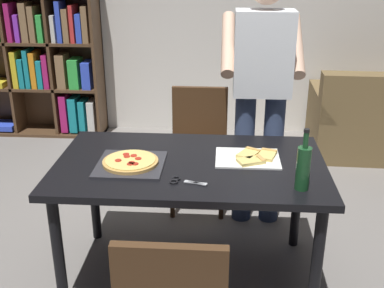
# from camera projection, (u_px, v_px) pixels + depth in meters

# --- Properties ---
(ground_plane) EXTENTS (12.00, 12.00, 0.00)m
(ground_plane) POSITION_uv_depth(u_px,v_px,m) (190.00, 273.00, 2.95)
(ground_plane) COLOR gray
(dining_table) EXTENTS (1.50, 0.89, 0.75)m
(dining_table) POSITION_uv_depth(u_px,v_px,m) (190.00, 175.00, 2.70)
(dining_table) COLOR black
(dining_table) RESTS_ON ground_plane
(chair_far_side) EXTENTS (0.42, 0.42, 0.90)m
(chair_far_side) POSITION_uv_depth(u_px,v_px,m) (199.00, 140.00, 3.62)
(chair_far_side) COLOR #472D19
(chair_far_side) RESTS_ON ground_plane
(bookshelf) EXTENTS (1.40, 0.35, 1.95)m
(bookshelf) POSITION_uv_depth(u_px,v_px,m) (35.00, 38.00, 4.87)
(bookshelf) COLOR #513823
(bookshelf) RESTS_ON ground_plane
(person_serving_pizza) EXTENTS (0.55, 0.54, 1.75)m
(person_serving_pizza) POSITION_uv_depth(u_px,v_px,m) (261.00, 87.00, 3.20)
(person_serving_pizza) COLOR #38476B
(person_serving_pizza) RESTS_ON ground_plane
(pepperoni_pizza_on_tray) EXTENTS (0.37, 0.37, 0.04)m
(pepperoni_pizza_on_tray) POSITION_uv_depth(u_px,v_px,m) (131.00, 162.00, 2.63)
(pepperoni_pizza_on_tray) COLOR #2D2D33
(pepperoni_pizza_on_tray) RESTS_ON dining_table
(pizza_slices_on_towel) EXTENTS (0.36, 0.28, 0.03)m
(pizza_slices_on_towel) POSITION_uv_depth(u_px,v_px,m) (251.00, 157.00, 2.71)
(pizza_slices_on_towel) COLOR white
(pizza_slices_on_towel) RESTS_ON dining_table
(wine_bottle) EXTENTS (0.07, 0.07, 0.32)m
(wine_bottle) POSITION_uv_depth(u_px,v_px,m) (303.00, 167.00, 2.33)
(wine_bottle) COLOR #194723
(wine_bottle) RESTS_ON dining_table
(kitchen_scissors) EXTENTS (0.20, 0.10, 0.01)m
(kitchen_scissors) POSITION_uv_depth(u_px,v_px,m) (182.00, 181.00, 2.44)
(kitchen_scissors) COLOR silver
(kitchen_scissors) RESTS_ON dining_table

